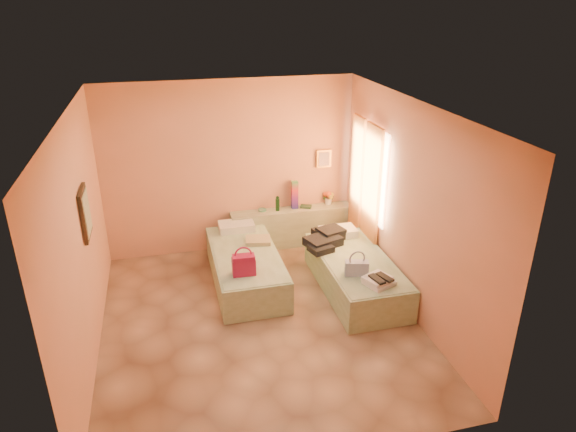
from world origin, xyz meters
name	(u,v)px	position (x,y,z in m)	size (l,w,h in m)	color
ground	(260,322)	(0.00, 0.00, 0.00)	(4.50, 4.50, 0.00)	tan
room_walls	(264,178)	(0.21, 0.57, 1.79)	(4.02, 4.51, 2.81)	#E39A79
headboard_ledge	(292,227)	(0.98, 2.10, 0.33)	(2.05, 0.30, 0.65)	#A8B292
bed_left	(246,267)	(0.00, 1.05, 0.25)	(0.90, 2.00, 0.50)	#B0CBA3
bed_right	(356,275)	(1.50, 0.46, 0.25)	(0.90, 2.00, 0.50)	#B0CBA3
water_bottle	(278,204)	(0.73, 2.11, 0.77)	(0.07, 0.07, 0.24)	#163D21
rainbow_box	(295,195)	(1.04, 2.15, 0.89)	(0.10, 0.10, 0.47)	#A01341
small_dish	(262,210)	(0.48, 2.15, 0.67)	(0.13, 0.13, 0.03)	#4D8D6E
green_book	(306,207)	(1.23, 2.12, 0.67)	(0.18, 0.13, 0.03)	#23422E
flower_vase	(328,197)	(1.64, 2.18, 0.78)	(0.20, 0.20, 0.26)	silver
magenta_handbag	(244,264)	(-0.12, 0.44, 0.64)	(0.31, 0.17, 0.29)	#A01341
khaki_garment	(258,240)	(0.25, 1.32, 0.53)	(0.37, 0.30, 0.06)	tan
clothes_pile	(326,240)	(1.22, 1.00, 0.58)	(0.55, 0.55, 0.17)	black
blue_handbag	(357,268)	(1.34, 0.05, 0.60)	(0.31, 0.13, 0.20)	#3C5692
towel_stack	(379,281)	(1.54, -0.25, 0.55)	(0.35, 0.30, 0.10)	white
sandal_pair	(381,278)	(1.54, -0.30, 0.61)	(0.19, 0.26, 0.03)	black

